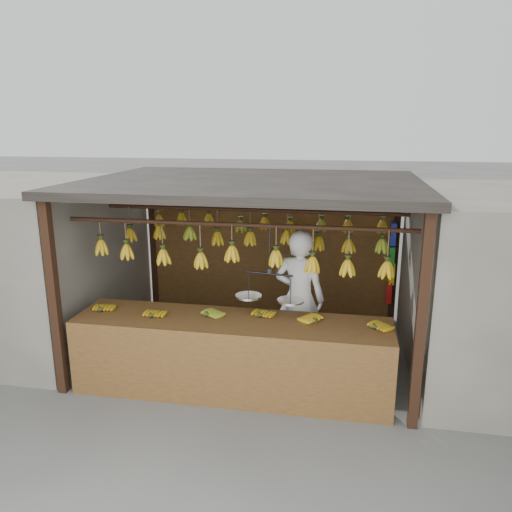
# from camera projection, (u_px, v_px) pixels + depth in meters

# --- Properties ---
(ground) EXTENTS (80.00, 80.00, 0.00)m
(ground) POSITION_uv_depth(u_px,v_px,m) (252.00, 350.00, 7.03)
(ground) COLOR #5B5B57
(stall) EXTENTS (4.30, 3.30, 2.40)m
(stall) POSITION_uv_depth(u_px,v_px,m) (256.00, 208.00, 6.84)
(stall) COLOR black
(stall) RESTS_ON ground
(neighbor_left) EXTENTS (3.00, 3.00, 2.30)m
(neighbor_left) POSITION_uv_depth(u_px,v_px,m) (13.00, 260.00, 7.37)
(neighbor_left) COLOR slate
(neighbor_left) RESTS_ON ground
(counter) EXTENTS (3.68, 0.84, 0.96)m
(counter) POSITION_uv_depth(u_px,v_px,m) (229.00, 339.00, 5.68)
(counter) COLOR brown
(counter) RESTS_ON ground
(hanging_bananas) EXTENTS (3.60, 2.24, 0.39)m
(hanging_bananas) POSITION_uv_depth(u_px,v_px,m) (252.00, 239.00, 6.62)
(hanging_bananas) COLOR #BD9014
(hanging_bananas) RESTS_ON ground
(balance_scale) EXTENTS (0.80, 0.37, 0.86)m
(balance_scale) POSITION_uv_depth(u_px,v_px,m) (269.00, 295.00, 5.71)
(balance_scale) COLOR black
(balance_scale) RESTS_ON ground
(vendor) EXTENTS (0.74, 0.56, 1.81)m
(vendor) POSITION_uv_depth(u_px,v_px,m) (299.00, 298.00, 6.45)
(vendor) COLOR white
(vendor) RESTS_ON ground
(bag_bundles) EXTENTS (0.08, 0.26, 1.26)m
(bag_bundles) POSITION_uv_depth(u_px,v_px,m) (391.00, 263.00, 7.72)
(bag_bundles) COLOR #1426BF
(bag_bundles) RESTS_ON ground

